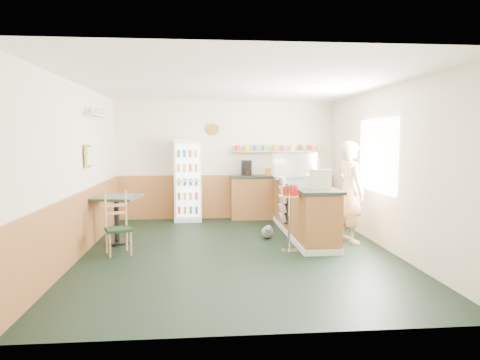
{
  "coord_description": "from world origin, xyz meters",
  "views": [
    {
      "loc": [
        -0.55,
        -6.83,
        1.84
      ],
      "look_at": [
        0.11,
        0.6,
        1.12
      ],
      "focal_mm": 32.0,
      "sensor_mm": 36.0,
      "label": 1
    }
  ],
  "objects": [
    {
      "name": "dog_doorstop",
      "position": [
        0.64,
        0.85,
        0.13
      ],
      "size": [
        0.22,
        0.29,
        0.27
      ],
      "rotation": [
        0.0,
        0.0,
        0.37
      ],
      "color": "#989993",
      "rests_on": "ground"
    },
    {
      "name": "display_case",
      "position": [
        1.35,
        1.83,
        1.27
      ],
      "size": [
        0.93,
        0.49,
        0.53
      ],
      "color": "silver",
      "rests_on": "service_counter"
    },
    {
      "name": "cash_register",
      "position": [
        1.35,
        0.07,
        1.13
      ],
      "size": [
        0.45,
        0.47,
        0.23
      ],
      "primitive_type": "cube",
      "rotation": [
        0.0,
        0.0,
        -0.14
      ],
      "color": "beige",
      "rests_on": "service_counter"
    },
    {
      "name": "cafe_table",
      "position": [
        -2.05,
        0.7,
        0.59
      ],
      "size": [
        0.89,
        0.89,
        0.84
      ],
      "rotation": [
        0.0,
        0.0,
        -0.18
      ],
      "color": "black",
      "rests_on": "ground"
    },
    {
      "name": "drinks_fridge",
      "position": [
        -0.87,
        2.74,
        0.91
      ],
      "size": [
        0.6,
        0.52,
        1.83
      ],
      "color": "white",
      "rests_on": "ground"
    },
    {
      "name": "room_envelope",
      "position": [
        -0.23,
        0.73,
        1.52
      ],
      "size": [
        5.04,
        6.02,
        2.72
      ],
      "color": "#EEE4CB",
      "rests_on": "ground"
    },
    {
      "name": "cafe_chair",
      "position": [
        -1.89,
        0.07,
        0.53
      ],
      "size": [
        0.48,
        0.49,
        1.01
      ],
      "rotation": [
        0.0,
        0.0,
        0.36
      ],
      "color": "black",
      "rests_on": "ground"
    },
    {
      "name": "shopkeeper",
      "position": [
        2.05,
        0.46,
        0.9
      ],
      "size": [
        0.57,
        0.69,
        1.8
      ],
      "primitive_type": "imported",
      "rotation": [
        0.0,
        0.0,
        1.83
      ],
      "color": "tan",
      "rests_on": "ground"
    },
    {
      "name": "back_counter",
      "position": [
        1.19,
        2.8,
        0.55
      ],
      "size": [
        2.24,
        0.42,
        1.69
      ],
      "color": "#A66735",
      "rests_on": "ground"
    },
    {
      "name": "service_counter",
      "position": [
        1.35,
        1.07,
        0.46
      ],
      "size": [
        0.68,
        3.01,
        1.01
      ],
      "color": "#A66735",
      "rests_on": "ground"
    },
    {
      "name": "newspaper_rack",
      "position": [
        0.99,
        1.22,
        0.67
      ],
      "size": [
        0.09,
        0.44,
        0.88
      ],
      "color": "black",
      "rests_on": "ground"
    },
    {
      "name": "condiment_stand",
      "position": [
        0.86,
        -0.06,
        0.74
      ],
      "size": [
        0.34,
        0.34,
        1.07
      ],
      "rotation": [
        0.0,
        0.0,
        -0.19
      ],
      "color": "silver",
      "rests_on": "ground"
    },
    {
      "name": "ground",
      "position": [
        0.0,
        0.0,
        0.0
      ],
      "size": [
        6.0,
        6.0,
        0.0
      ],
      "primitive_type": "plane",
      "color": "black",
      "rests_on": "ground"
    }
  ]
}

